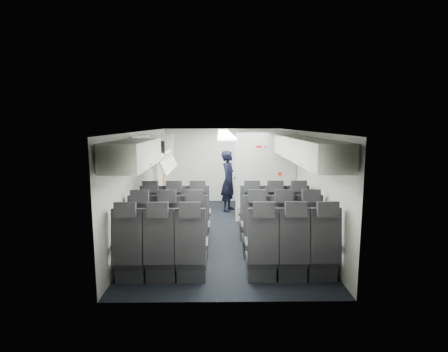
{
  "coord_description": "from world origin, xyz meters",
  "views": [
    {
      "loc": [
        -0.11,
        -7.27,
        2.33
      ],
      "look_at": [
        0.0,
        0.4,
        1.15
      ],
      "focal_mm": 28.0,
      "sensor_mm": 36.0,
      "label": 1
    }
  ],
  "objects_px": {
    "seat_row_front": "(225,220)",
    "boarding_door": "(159,177)",
    "galley_unit": "(256,171)",
    "flight_attendant": "(229,181)",
    "carry_on_bag": "(154,148)",
    "seat_row_rear": "(227,254)",
    "seat_row_mid": "(225,234)"
  },
  "relations": [
    {
      "from": "seat_row_rear",
      "to": "galley_unit",
      "type": "relative_size",
      "value": 1.75
    },
    {
      "from": "galley_unit",
      "to": "boarding_door",
      "type": "distance_m",
      "value": 2.84
    },
    {
      "from": "seat_row_rear",
      "to": "carry_on_bag",
      "type": "distance_m",
      "value": 2.88
    },
    {
      "from": "seat_row_rear",
      "to": "galley_unit",
      "type": "distance_m",
      "value": 5.17
    },
    {
      "from": "flight_attendant",
      "to": "carry_on_bag",
      "type": "distance_m",
      "value": 2.79
    },
    {
      "from": "galley_unit",
      "to": "flight_attendant",
      "type": "distance_m",
      "value": 1.22
    },
    {
      "from": "carry_on_bag",
      "to": "flight_attendant",
      "type": "bearing_deg",
      "value": 45.29
    },
    {
      "from": "seat_row_mid",
      "to": "flight_attendant",
      "type": "xyz_separation_m",
      "value": [
        0.14,
        3.25,
        0.4
      ]
    },
    {
      "from": "flight_attendant",
      "to": "carry_on_bag",
      "type": "relative_size",
      "value": 3.74
    },
    {
      "from": "seat_row_front",
      "to": "seat_row_mid",
      "type": "bearing_deg",
      "value": -90.0
    },
    {
      "from": "seat_row_mid",
      "to": "carry_on_bag",
      "type": "xyz_separation_m",
      "value": [
        -1.42,
        1.17,
        1.43
      ]
    },
    {
      "from": "seat_row_rear",
      "to": "flight_attendant",
      "type": "xyz_separation_m",
      "value": [
        0.14,
        4.15,
        0.4
      ]
    },
    {
      "from": "seat_row_front",
      "to": "carry_on_bag",
      "type": "relative_size",
      "value": 7.75
    },
    {
      "from": "seat_row_front",
      "to": "boarding_door",
      "type": "distance_m",
      "value": 2.71
    },
    {
      "from": "seat_row_mid",
      "to": "carry_on_bag",
      "type": "distance_m",
      "value": 2.32
    },
    {
      "from": "seat_row_front",
      "to": "seat_row_rear",
      "type": "height_order",
      "value": "same"
    },
    {
      "from": "seat_row_front",
      "to": "boarding_door",
      "type": "bearing_deg",
      "value": 128.16
    },
    {
      "from": "seat_row_rear",
      "to": "flight_attendant",
      "type": "relative_size",
      "value": 2.07
    },
    {
      "from": "seat_row_front",
      "to": "carry_on_bag",
      "type": "bearing_deg",
      "value": 169.29
    },
    {
      "from": "boarding_door",
      "to": "flight_attendant",
      "type": "xyz_separation_m",
      "value": [
        1.78,
        0.26,
        -0.15
      ]
    },
    {
      "from": "galley_unit",
      "to": "flight_attendant",
      "type": "height_order",
      "value": "galley_unit"
    },
    {
      "from": "seat_row_front",
      "to": "seat_row_mid",
      "type": "relative_size",
      "value": 1.0
    },
    {
      "from": "seat_row_front",
      "to": "galley_unit",
      "type": "bearing_deg",
      "value": 73.72
    },
    {
      "from": "carry_on_bag",
      "to": "seat_row_mid",
      "type": "bearing_deg",
      "value": -47.4
    },
    {
      "from": "boarding_door",
      "to": "seat_row_front",
      "type": "bearing_deg",
      "value": -51.84
    },
    {
      "from": "seat_row_front",
      "to": "boarding_door",
      "type": "xyz_separation_m",
      "value": [
        -1.64,
        2.09,
        0.55
      ]
    },
    {
      "from": "boarding_door",
      "to": "galley_unit",
      "type": "bearing_deg",
      "value": 24.28
    },
    {
      "from": "seat_row_rear",
      "to": "seat_row_mid",
      "type": "bearing_deg",
      "value": 90.0
    },
    {
      "from": "seat_row_front",
      "to": "seat_row_rear",
      "type": "xyz_separation_m",
      "value": [
        0.0,
        -1.8,
        0.0
      ]
    },
    {
      "from": "seat_row_mid",
      "to": "flight_attendant",
      "type": "height_order",
      "value": "flight_attendant"
    },
    {
      "from": "seat_row_rear",
      "to": "carry_on_bag",
      "type": "xyz_separation_m",
      "value": [
        -1.42,
        2.07,
        1.43
      ]
    },
    {
      "from": "seat_row_mid",
      "to": "galley_unit",
      "type": "bearing_deg",
      "value": 77.12
    }
  ]
}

